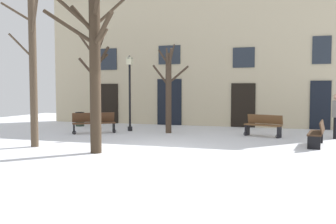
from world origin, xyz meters
TOP-DOWN VIEW (x-y plane):
  - ground_plane at (0.00, 0.00)m, footprint 29.60×29.60m
  - building_facade at (-0.01, 8.51)m, footprint 18.50×0.60m
  - tree_right_of_center at (-1.57, -0.76)m, footprint 2.45×2.22m
  - tree_left_of_center at (-5.05, 5.54)m, footprint 0.97×2.48m
  - tree_foreground at (-0.96, 4.81)m, footprint 1.38×2.12m
  - tree_center at (-4.15, -0.28)m, footprint 2.53×1.44m
  - streetlamp at (-2.92, 4.99)m, footprint 0.30×0.30m
  - litter_bin at (-6.32, 6.19)m, footprint 0.48×0.48m
  - bench_facing_shops at (-4.11, 3.72)m, footprint 1.78×1.45m
  - bench_back_to_back_left at (5.04, 2.73)m, footprint 0.72×1.76m
  - bench_far_corner at (3.14, 4.80)m, footprint 1.59×0.96m
  - person_crossing_plaza at (5.90, 4.96)m, footprint 0.33×0.43m

SIDE VIEW (x-z plane):
  - ground_plane at x=0.00m, z-range 0.00..0.00m
  - litter_bin at x=-6.32m, z-range 0.00..0.75m
  - bench_back_to_back_left at x=5.04m, z-range 0.02..0.89m
  - bench_far_corner at x=3.14m, z-range 0.02..0.92m
  - bench_facing_shops at x=-4.11m, z-range 0.02..0.94m
  - person_crossing_plaza at x=5.90m, z-range 0.10..1.88m
  - tree_foreground at x=-0.96m, z-range -0.03..4.04m
  - streetlamp at x=-2.92m, z-range 0.40..3.92m
  - tree_left_of_center at x=-5.05m, z-range 0.00..4.81m
  - tree_right_of_center at x=-1.57m, z-range 0.28..5.42m
  - tree_center at x=-4.15m, z-range -0.09..5.84m
  - building_facade at x=-0.01m, z-range 0.04..7.77m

